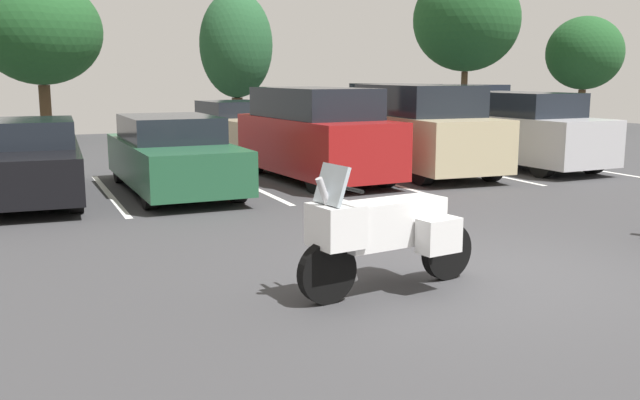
% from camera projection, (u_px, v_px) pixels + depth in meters
% --- Properties ---
extents(ground, '(44.00, 44.00, 0.10)m').
position_uv_depth(ground, '(498.00, 277.00, 8.04)').
color(ground, '#38383A').
extents(motorcycle_touring, '(2.21, 0.98, 1.39)m').
position_uv_depth(motorcycle_touring, '(384.00, 231.00, 7.21)').
color(motorcycle_touring, black).
rests_on(motorcycle_touring, ground).
extents(parking_stripes, '(19.60, 5.09, 0.01)m').
position_uv_depth(parking_stripes, '(181.00, 189.00, 13.89)').
color(parking_stripes, silver).
rests_on(parking_stripes, ground).
extents(car_black, '(2.08, 4.94, 1.45)m').
position_uv_depth(car_black, '(26.00, 161.00, 12.69)').
color(car_black, black).
rests_on(car_black, ground).
extents(car_green, '(1.85, 4.86, 1.46)m').
position_uv_depth(car_green, '(172.00, 155.00, 13.54)').
color(car_green, '#235638').
rests_on(car_green, ground).
extents(car_red, '(2.13, 4.68, 1.98)m').
position_uv_depth(car_red, '(316.00, 134.00, 15.00)').
color(car_red, maroon).
rests_on(car_red, ground).
extents(car_champagne, '(2.18, 4.76, 2.02)m').
position_uv_depth(car_champagne, '(420.00, 129.00, 16.03)').
color(car_champagne, '#C1B289').
rests_on(car_champagne, ground).
extents(car_silver, '(1.94, 4.88, 1.83)m').
position_uv_depth(car_silver, '(518.00, 130.00, 17.12)').
color(car_silver, '#B7B7BC').
rests_on(car_silver, ground).
extents(car_far_tan, '(2.29, 5.00, 1.47)m').
position_uv_depth(car_far_tan, '(237.00, 126.00, 21.23)').
color(car_far_tan, tan).
rests_on(car_far_tan, ground).
extents(car_far_navy, '(2.05, 4.71, 1.82)m').
position_uv_depth(car_far_navy, '(320.00, 118.00, 22.35)').
color(car_far_navy, navy).
rests_on(car_far_navy, ground).
extents(car_far_grey, '(2.01, 4.85, 1.96)m').
position_uv_depth(car_far_grey, '(397.00, 113.00, 23.38)').
color(car_far_grey, slate).
rests_on(car_far_grey, ground).
extents(car_far_blue, '(1.90, 4.29, 1.93)m').
position_uv_depth(car_far_blue, '(467.00, 113.00, 24.42)').
color(car_far_blue, '#2D519E').
rests_on(car_far_blue, ground).
extents(tree_far_left, '(4.45, 4.45, 6.65)m').
position_uv_depth(tree_far_left, '(467.00, 20.00, 29.17)').
color(tree_far_left, '#4C3823').
rests_on(tree_far_left, ground).
extents(tree_far_right, '(4.20, 4.20, 5.58)m').
position_uv_depth(tree_far_right, '(40.00, 32.00, 24.23)').
color(tree_far_right, '#4C3823').
rests_on(tree_far_right, ground).
extents(tree_center, '(2.73, 2.73, 5.34)m').
position_uv_depth(tree_center, '(236.00, 45.00, 26.14)').
color(tree_center, '#4C3823').
rests_on(tree_center, ground).
extents(tree_left, '(3.28, 3.28, 4.77)m').
position_uv_depth(tree_left, '(585.00, 53.00, 30.34)').
color(tree_left, '#4C3823').
rests_on(tree_left, ground).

